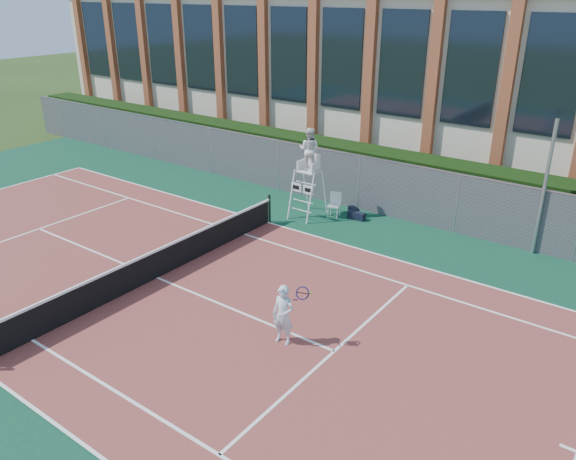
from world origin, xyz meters
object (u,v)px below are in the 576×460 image
Objects in this scene: plastic_chair at (335,202)px; steel_pole at (544,189)px; umpire_chair at (309,152)px; tennis_player at (283,315)px.

steel_pole is at bearing 8.96° from plastic_chair.
plastic_chair is at bearing -171.04° from steel_pole.
tennis_player is (4.37, -7.47, -1.74)m from umpire_chair.
steel_pole is 2.84× the size of tennis_player.
umpire_chair is at bearing -148.61° from plastic_chair.
steel_pole reaches higher than tennis_player.
plastic_chair is at bearing 113.63° from tennis_player.
plastic_chair is 8.73m from tennis_player.
steel_pole reaches higher than umpire_chair.
plastic_chair is (-7.11, -1.12, -1.69)m from steel_pole.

